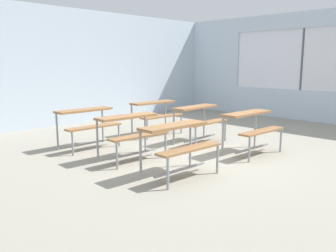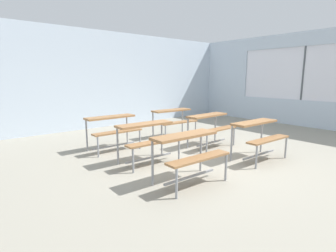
# 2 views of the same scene
# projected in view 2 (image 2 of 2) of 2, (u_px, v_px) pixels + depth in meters

# --- Properties ---
(ground) EXTENTS (10.00, 9.00, 0.05)m
(ground) POSITION_uv_depth(u_px,v_px,m) (209.00, 160.00, 5.18)
(ground) COLOR gray
(wall_back) EXTENTS (10.00, 0.12, 3.00)m
(wall_back) POSITION_uv_depth(u_px,v_px,m) (103.00, 80.00, 8.30)
(wall_back) COLOR silver
(wall_back) RESTS_ON ground
(wall_right) EXTENTS (0.12, 9.00, 3.00)m
(wall_right) POSITION_uv_depth(u_px,v_px,m) (324.00, 82.00, 7.95)
(wall_right) COLOR silver
(wall_right) RESTS_ON ground
(desk_bench_r0c0) EXTENTS (1.12, 0.62, 0.74)m
(desk_bench_r0c0) POSITION_uv_depth(u_px,v_px,m) (189.00, 147.00, 3.92)
(desk_bench_r0c0) COLOR olive
(desk_bench_r0c0) RESTS_ON ground
(desk_bench_r0c1) EXTENTS (1.12, 0.62, 0.74)m
(desk_bench_r0c1) POSITION_uv_depth(u_px,v_px,m) (259.00, 131.00, 5.05)
(desk_bench_r0c1) COLOR olive
(desk_bench_r0c1) RESTS_ON ground
(desk_bench_r1c0) EXTENTS (1.12, 0.63, 0.74)m
(desk_bench_r1c0) POSITION_uv_depth(u_px,v_px,m) (148.00, 133.00, 4.85)
(desk_bench_r1c0) COLOR olive
(desk_bench_r1c0) RESTS_ON ground
(desk_bench_r1c1) EXTENTS (1.13, 0.64, 0.74)m
(desk_bench_r1c1) POSITION_uv_depth(u_px,v_px,m) (211.00, 123.00, 5.98)
(desk_bench_r1c1) COLOR olive
(desk_bench_r1c1) RESTS_ON ground
(desk_bench_r2c0) EXTENTS (1.10, 0.60, 0.74)m
(desk_bench_r2c0) POSITION_uv_depth(u_px,v_px,m) (113.00, 125.00, 5.72)
(desk_bench_r2c0) COLOR olive
(desk_bench_r2c0) RESTS_ON ground
(desk_bench_r2c1) EXTENTS (1.13, 0.64, 0.74)m
(desk_bench_r2c1) POSITION_uv_depth(u_px,v_px,m) (174.00, 117.00, 6.89)
(desk_bench_r2c1) COLOR olive
(desk_bench_r2c1) RESTS_ON ground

